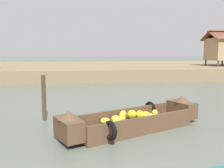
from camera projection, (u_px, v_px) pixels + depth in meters
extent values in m
plane|color=#596056|center=(90.00, 101.00, 11.94)|extent=(300.00, 300.00, 0.00)
cube|color=#7F6B4C|center=(82.00, 69.00, 27.98)|extent=(160.00, 20.00, 1.03)
cube|color=brown|center=(133.00, 128.00, 7.44)|extent=(3.87, 2.59, 0.12)
cube|color=brown|center=(123.00, 115.00, 7.88)|extent=(3.42, 1.57, 0.42)
cube|color=brown|center=(145.00, 124.00, 6.94)|extent=(3.42, 1.57, 0.42)
cube|color=brown|center=(182.00, 109.00, 8.50)|extent=(0.85, 1.13, 0.53)
cone|color=brown|center=(182.00, 99.00, 8.46)|extent=(0.74, 0.74, 0.20)
cube|color=brown|center=(69.00, 129.00, 6.30)|extent=(0.85, 1.13, 0.53)
cone|color=brown|center=(68.00, 115.00, 6.25)|extent=(0.74, 0.74, 0.20)
cube|color=brown|center=(111.00, 122.00, 6.99)|extent=(0.62, 1.07, 0.05)
torus|color=black|center=(150.00, 109.00, 8.63)|extent=(0.32, 0.52, 0.52)
torus|color=black|center=(110.00, 131.00, 6.18)|extent=(0.32, 0.52, 0.52)
ellipsoid|color=yellow|center=(116.00, 119.00, 7.24)|extent=(0.25, 0.27, 0.20)
ellipsoid|color=yellow|center=(133.00, 114.00, 7.75)|extent=(0.37, 0.35, 0.20)
ellipsoid|color=yellow|center=(154.00, 117.00, 7.58)|extent=(0.34, 0.32, 0.19)
ellipsoid|color=gold|center=(141.00, 117.00, 7.45)|extent=(0.27, 0.33, 0.24)
ellipsoid|color=yellow|center=(145.00, 115.00, 7.89)|extent=(0.29, 0.32, 0.21)
ellipsoid|color=yellow|center=(140.00, 114.00, 7.98)|extent=(0.35, 0.34, 0.19)
ellipsoid|color=gold|center=(123.00, 115.00, 7.45)|extent=(0.35, 0.36, 0.28)
ellipsoid|color=yellow|center=(132.00, 114.00, 7.36)|extent=(0.31, 0.27, 0.27)
ellipsoid|color=yellow|center=(146.00, 115.00, 7.53)|extent=(0.36, 0.36, 0.22)
ellipsoid|color=yellow|center=(105.00, 121.00, 7.18)|extent=(0.32, 0.29, 0.18)
ellipsoid|color=yellow|center=(155.00, 113.00, 8.04)|extent=(0.21, 0.26, 0.22)
ellipsoid|color=yellow|center=(140.00, 115.00, 7.38)|extent=(0.30, 0.34, 0.27)
ellipsoid|color=yellow|center=(116.00, 121.00, 6.90)|extent=(0.33, 0.33, 0.27)
ellipsoid|color=gold|center=(150.00, 117.00, 7.41)|extent=(0.27, 0.28, 0.24)
ellipsoid|color=yellow|center=(121.00, 119.00, 7.06)|extent=(0.38, 0.36, 0.24)
cylinder|color=#4C3826|center=(218.00, 64.00, 23.61)|extent=(0.16, 0.16, 0.58)
cylinder|color=#4C3826|center=(206.00, 63.00, 25.87)|extent=(0.16, 0.16, 0.58)
cylinder|color=#4C3826|center=(222.00, 62.00, 26.72)|extent=(0.16, 0.16, 0.57)
cylinder|color=#423323|center=(44.00, 98.00, 8.42)|extent=(0.14, 0.14, 1.58)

